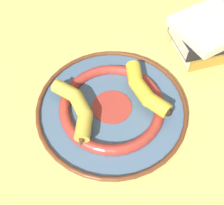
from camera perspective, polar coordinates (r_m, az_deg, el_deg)
name	(u,v)px	position (r m, az deg, el deg)	size (l,w,h in m)	color
ground_plane	(123,117)	(0.66, 2.39, -3.21)	(2.80, 2.80, 0.00)	#E5CC6B
decorative_bowl	(112,107)	(0.66, 0.00, -1.02)	(0.38, 0.38, 0.04)	slate
banana_a	(143,88)	(0.65, 6.82, 3.08)	(0.08, 0.19, 0.04)	yellow
banana_b	(77,108)	(0.62, -7.60, -1.20)	(0.08, 0.19, 0.04)	gold
book_stack	(209,35)	(0.81, 20.35, 13.61)	(0.24, 0.21, 0.11)	#B28933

